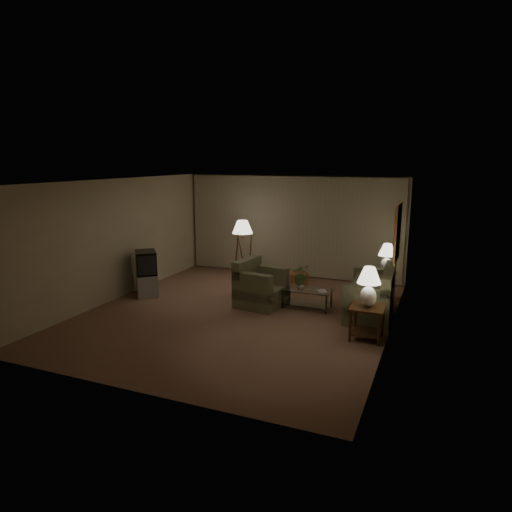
{
  "coord_description": "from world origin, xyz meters",
  "views": [
    {
      "loc": [
        3.74,
        -8.16,
        3.12
      ],
      "look_at": [
        0.13,
        0.6,
        1.1
      ],
      "focal_mm": 32.0,
      "sensor_mm": 36.0,
      "label": 1
    }
  ],
  "objects_px": {
    "side_table_far": "(385,282)",
    "table_lamp_near": "(369,283)",
    "vase": "(301,285)",
    "ottoman": "(298,280)",
    "tv_cabinet": "(147,284)",
    "coffee_table": "(307,295)",
    "table_lamp_far": "(387,256)",
    "sofa": "(370,296)",
    "floor_lamp": "(243,250)",
    "side_table_near": "(367,316)",
    "armchair": "(261,288)",
    "crt_tv": "(146,262)"
  },
  "relations": [
    {
      "from": "side_table_far",
      "to": "table_lamp_near",
      "type": "bearing_deg",
      "value": -90.0
    },
    {
      "from": "vase",
      "to": "ottoman",
      "type": "bearing_deg",
      "value": 109.51
    },
    {
      "from": "side_table_far",
      "to": "ottoman",
      "type": "distance_m",
      "value": 2.13
    },
    {
      "from": "tv_cabinet",
      "to": "coffee_table",
      "type": "bearing_deg",
      "value": 57.26
    },
    {
      "from": "table_lamp_far",
      "to": "ottoman",
      "type": "relative_size",
      "value": 1.24
    },
    {
      "from": "coffee_table",
      "to": "table_lamp_near",
      "type": "bearing_deg",
      "value": -40.87
    },
    {
      "from": "sofa",
      "to": "floor_lamp",
      "type": "bearing_deg",
      "value": -113.43
    },
    {
      "from": "side_table_near",
      "to": "tv_cabinet",
      "type": "relative_size",
      "value": 0.7
    },
    {
      "from": "sofa",
      "to": "armchair",
      "type": "distance_m",
      "value": 2.29
    },
    {
      "from": "table_lamp_near",
      "to": "tv_cabinet",
      "type": "xyz_separation_m",
      "value": [
        -5.2,
        0.78,
        -0.77
      ]
    },
    {
      "from": "armchair",
      "to": "tv_cabinet",
      "type": "xyz_separation_m",
      "value": [
        -2.78,
        -0.23,
        -0.15
      ]
    },
    {
      "from": "sofa",
      "to": "crt_tv",
      "type": "distance_m",
      "value": 5.1
    },
    {
      "from": "floor_lamp",
      "to": "ottoman",
      "type": "xyz_separation_m",
      "value": [
        1.46,
        0.07,
        -0.66
      ]
    },
    {
      "from": "sofa",
      "to": "table_lamp_near",
      "type": "height_order",
      "value": "table_lamp_near"
    },
    {
      "from": "crt_tv",
      "to": "side_table_near",
      "type": "bearing_deg",
      "value": 41.61
    },
    {
      "from": "tv_cabinet",
      "to": "floor_lamp",
      "type": "xyz_separation_m",
      "value": [
        1.62,
        1.87,
        0.59
      ]
    },
    {
      "from": "table_lamp_near",
      "to": "coffee_table",
      "type": "height_order",
      "value": "table_lamp_near"
    },
    {
      "from": "armchair",
      "to": "coffee_table",
      "type": "bearing_deg",
      "value": -69.12
    },
    {
      "from": "armchair",
      "to": "side_table_near",
      "type": "distance_m",
      "value": 2.62
    },
    {
      "from": "vase",
      "to": "armchair",
      "type": "bearing_deg",
      "value": -164.16
    },
    {
      "from": "coffee_table",
      "to": "tv_cabinet",
      "type": "relative_size",
      "value": 1.25
    },
    {
      "from": "side_table_far",
      "to": "tv_cabinet",
      "type": "distance_m",
      "value": 5.51
    },
    {
      "from": "side_table_far",
      "to": "table_lamp_far",
      "type": "distance_m",
      "value": 0.6
    },
    {
      "from": "table_lamp_near",
      "to": "crt_tv",
      "type": "xyz_separation_m",
      "value": [
        -5.2,
        0.78,
        -0.25
      ]
    },
    {
      "from": "table_lamp_near",
      "to": "coffee_table",
      "type": "bearing_deg",
      "value": 139.13
    },
    {
      "from": "table_lamp_far",
      "to": "crt_tv",
      "type": "distance_m",
      "value": 5.51
    },
    {
      "from": "armchair",
      "to": "table_lamp_far",
      "type": "relative_size",
      "value": 1.75
    },
    {
      "from": "table_lamp_near",
      "to": "tv_cabinet",
      "type": "distance_m",
      "value": 5.31
    },
    {
      "from": "armchair",
      "to": "crt_tv",
      "type": "relative_size",
      "value": 1.52
    },
    {
      "from": "table_lamp_near",
      "to": "crt_tv",
      "type": "relative_size",
      "value": 0.92
    },
    {
      "from": "coffee_table",
      "to": "vase",
      "type": "distance_m",
      "value": 0.26
    },
    {
      "from": "table_lamp_far",
      "to": "coffee_table",
      "type": "bearing_deg",
      "value": -136.94
    },
    {
      "from": "side_table_far",
      "to": "crt_tv",
      "type": "relative_size",
      "value": 0.78
    },
    {
      "from": "coffee_table",
      "to": "floor_lamp",
      "type": "xyz_separation_m",
      "value": [
        -2.13,
        1.4,
        0.56
      ]
    },
    {
      "from": "floor_lamp",
      "to": "tv_cabinet",
      "type": "bearing_deg",
      "value": -131.03
    },
    {
      "from": "armchair",
      "to": "table_lamp_near",
      "type": "relative_size",
      "value": 1.66
    },
    {
      "from": "table_lamp_near",
      "to": "vase",
      "type": "bearing_deg",
      "value": 141.9
    },
    {
      "from": "ottoman",
      "to": "floor_lamp",
      "type": "bearing_deg",
      "value": -177.42
    },
    {
      "from": "side_table_near",
      "to": "coffee_table",
      "type": "relative_size",
      "value": 0.56
    },
    {
      "from": "side_table_near",
      "to": "crt_tv",
      "type": "height_order",
      "value": "crt_tv"
    },
    {
      "from": "tv_cabinet",
      "to": "floor_lamp",
      "type": "height_order",
      "value": "floor_lamp"
    },
    {
      "from": "side_table_near",
      "to": "crt_tv",
      "type": "relative_size",
      "value": 0.78
    },
    {
      "from": "side_table_far",
      "to": "vase",
      "type": "height_order",
      "value": "side_table_far"
    },
    {
      "from": "side_table_far",
      "to": "ottoman",
      "type": "relative_size",
      "value": 1.11
    },
    {
      "from": "side_table_far",
      "to": "tv_cabinet",
      "type": "relative_size",
      "value": 0.7
    },
    {
      "from": "crt_tv",
      "to": "ottoman",
      "type": "height_order",
      "value": "crt_tv"
    },
    {
      "from": "table_lamp_far",
      "to": "crt_tv",
      "type": "bearing_deg",
      "value": -160.75
    },
    {
      "from": "table_lamp_near",
      "to": "table_lamp_far",
      "type": "xyz_separation_m",
      "value": [
        -0.0,
        2.6,
        -0.02
      ]
    },
    {
      "from": "crt_tv",
      "to": "ottoman",
      "type": "xyz_separation_m",
      "value": [
        3.09,
        1.93,
        -0.59
      ]
    },
    {
      "from": "ottoman",
      "to": "table_lamp_near",
      "type": "bearing_deg",
      "value": -52.11
    }
  ]
}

